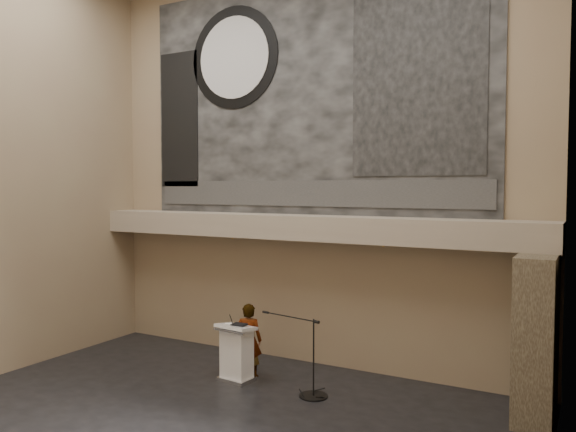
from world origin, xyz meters
The scene contains 18 objects.
floor centered at (0.00, 0.00, 0.00)m, with size 10.00×10.00×0.00m, color black.
wall_back centered at (0.00, 4.00, 4.25)m, with size 10.00×0.02×8.50m, color #8A7157.
wall_right centered at (5.00, 0.00, 4.25)m, with size 0.02×8.00×8.50m, color #8A7157.
soffit centered at (0.00, 3.60, 2.95)m, with size 10.00×0.80×0.50m, color gray.
sprinkler_left centered at (-1.60, 3.55, 2.67)m, with size 0.04×0.04×0.06m, color #B2893D.
sprinkler_right centered at (1.90, 3.55, 2.67)m, with size 0.04×0.04×0.06m, color #B2893D.
banner centered at (0.00, 3.97, 5.70)m, with size 8.00×0.05×5.00m, color black.
banner_text_strip centered at (0.00, 3.93, 3.65)m, with size 7.76×0.02×0.55m, color #303030.
banner_clock_rim centered at (-1.80, 3.93, 6.70)m, with size 2.30×2.30×0.02m, color black.
banner_clock_face centered at (-1.80, 3.91, 6.70)m, with size 1.84×1.84×0.02m, color silver.
banner_building_print centered at (2.40, 3.93, 5.80)m, with size 2.60×0.02×3.60m, color black.
banner_brick_print centered at (-3.40, 3.93, 5.40)m, with size 1.10×0.02×3.20m, color black.
stone_pier centered at (4.65, 3.15, 1.35)m, with size 0.60×1.40×2.70m, color #453A2A.
lectern centered at (-0.62, 2.25, 0.55)m, with size 0.76×0.58×1.13m.
binder centered at (-0.56, 2.24, 1.12)m, with size 0.27×0.22×0.04m, color black.
papers centered at (-0.74, 2.18, 1.10)m, with size 0.23×0.32×0.01m, color white.
speaker_person centered at (-0.55, 2.57, 0.74)m, with size 0.54×0.35×1.48m, color silver.
mic_stand centered at (1.02, 2.25, 0.21)m, with size 1.46×0.52×1.42m.
Camera 1 is at (5.49, -6.68, 3.79)m, focal length 35.00 mm.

